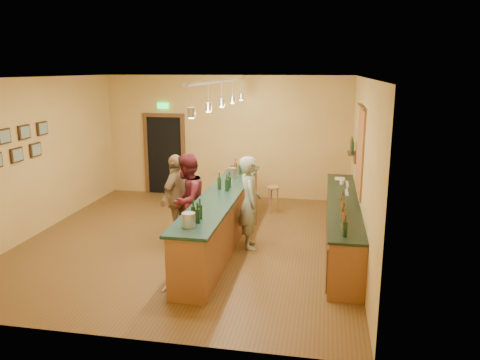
% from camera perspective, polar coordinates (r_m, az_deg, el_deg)
% --- Properties ---
extents(floor, '(7.00, 7.00, 0.00)m').
position_cam_1_polar(floor, '(9.48, -6.11, -7.40)').
color(floor, brown).
rests_on(floor, ground).
extents(ceiling, '(6.50, 7.00, 0.02)m').
position_cam_1_polar(ceiling, '(8.87, -6.63, 12.32)').
color(ceiling, silver).
rests_on(ceiling, wall_back).
extents(wall_back, '(6.50, 0.02, 3.20)m').
position_cam_1_polar(wall_back, '(12.39, -1.72, 5.25)').
color(wall_back, '#BE9247').
rests_on(wall_back, floor).
extents(wall_front, '(6.50, 0.02, 3.20)m').
position_cam_1_polar(wall_front, '(5.88, -16.18, -4.51)').
color(wall_front, '#BE9247').
rests_on(wall_front, floor).
extents(wall_left, '(0.02, 7.00, 3.20)m').
position_cam_1_polar(wall_left, '(10.44, -23.73, 2.59)').
color(wall_left, '#BE9247').
rests_on(wall_left, floor).
extents(wall_right, '(0.02, 7.00, 3.20)m').
position_cam_1_polar(wall_right, '(8.69, 14.63, 1.32)').
color(wall_right, '#BE9247').
rests_on(wall_right, floor).
extents(doorway, '(1.15, 0.09, 2.48)m').
position_cam_1_polar(doorway, '(12.90, -9.14, 3.28)').
color(doorway, black).
rests_on(doorway, wall_back).
extents(tapestry, '(0.03, 1.40, 1.60)m').
position_cam_1_polar(tapestry, '(9.04, 14.43, 3.39)').
color(tapestry, '#A22720').
rests_on(tapestry, wall_right).
extents(bottle_shelf, '(0.17, 0.55, 0.54)m').
position_cam_1_polar(bottle_shelf, '(10.54, 13.53, 3.81)').
color(bottle_shelf, '#4B2D16').
rests_on(bottle_shelf, wall_right).
extents(picture_grid, '(0.06, 2.20, 0.70)m').
position_cam_1_polar(picture_grid, '(9.76, -26.15, 3.76)').
color(picture_grid, '#382111').
rests_on(picture_grid, wall_left).
extents(back_counter, '(0.60, 4.55, 1.27)m').
position_cam_1_polar(back_counter, '(9.14, 12.39, -5.22)').
color(back_counter, brown).
rests_on(back_counter, floor).
extents(tasting_bar, '(0.73, 5.10, 1.38)m').
position_cam_1_polar(tasting_bar, '(9.12, -2.14, -4.15)').
color(tasting_bar, brown).
rests_on(tasting_bar, floor).
extents(pendant_track, '(0.11, 4.60, 0.50)m').
position_cam_1_polar(pendant_track, '(8.71, -2.26, 10.94)').
color(pendant_track, silver).
rests_on(pendant_track, ceiling).
extents(bartender, '(0.59, 0.74, 1.78)m').
position_cam_1_polar(bartender, '(8.85, 1.21, -2.78)').
color(bartender, gray).
rests_on(bartender, floor).
extents(customer_a, '(0.84, 0.99, 1.80)m').
position_cam_1_polar(customer_a, '(9.01, -6.45, -2.48)').
color(customer_a, '#59191E').
rests_on(customer_a, floor).
extents(customer_b, '(0.71, 1.09, 1.73)m').
position_cam_1_polar(customer_b, '(9.39, -7.61, -2.09)').
color(customer_b, '#997A51').
rests_on(customer_b, floor).
extents(bar_stool, '(0.31, 0.31, 0.63)m').
position_cam_1_polar(bar_stool, '(11.13, 4.02, -1.56)').
color(bar_stool, '#9A6D45').
rests_on(bar_stool, floor).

